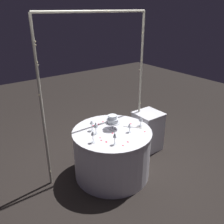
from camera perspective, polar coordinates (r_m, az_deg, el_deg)
name	(u,v)px	position (r m, az deg, el deg)	size (l,w,h in m)	color
ground_plane	(112,173)	(3.93, 0.00, -14.25)	(12.00, 12.00, 0.00)	black
decorative_arch	(97,76)	(3.52, -3.55, 8.61)	(1.79, 0.06, 2.38)	#B7B29E
main_table	(112,153)	(3.72, 0.00, -9.67)	(1.17, 1.17, 0.75)	white
side_table	(148,131)	(4.41, 8.44, -4.48)	(0.45, 0.45, 0.72)	white
tiered_cake	(113,120)	(3.53, 0.13, -1.92)	(0.22, 0.22, 0.22)	silver
wine_glass_0	(129,126)	(3.46, 4.17, -3.32)	(0.06, 0.06, 0.14)	silver
wine_glass_1	(141,119)	(3.66, 6.90, -1.66)	(0.07, 0.07, 0.16)	silver
wine_glass_2	(96,125)	(3.40, -3.86, -3.13)	(0.06, 0.06, 0.18)	silver
wine_glass_3	(115,136)	(3.14, 0.68, -5.63)	(0.06, 0.06, 0.18)	silver
wine_glass_4	(92,123)	(3.50, -4.80, -2.58)	(0.06, 0.06, 0.16)	silver
wine_glass_5	(93,134)	(3.19, -4.57, -5.14)	(0.06, 0.06, 0.18)	silver
cake_knife	(134,127)	(3.64, 5.19, -3.58)	(0.21, 0.24, 0.01)	silver
rose_petal_0	(145,132)	(3.54, 7.76, -4.61)	(0.03, 0.02, 0.00)	#E02D47
rose_petal_1	(113,133)	(3.47, 0.15, -5.04)	(0.04, 0.03, 0.00)	#E02D47
rose_petal_2	(128,142)	(3.26, 3.76, -7.09)	(0.04, 0.02, 0.00)	#E02D47
rose_petal_3	(103,122)	(3.80, -2.17, -2.31)	(0.03, 0.02, 0.00)	#E02D47
rose_petal_4	(101,140)	(3.29, -2.55, -6.73)	(0.03, 0.02, 0.00)	#E02D47
rose_petal_5	(106,142)	(3.25, -1.37, -7.09)	(0.04, 0.03, 0.00)	#E02D47
rose_petal_6	(98,124)	(3.73, -3.23, -2.88)	(0.04, 0.03, 0.00)	#E02D47
rose_petal_7	(93,126)	(3.69, -4.46, -3.23)	(0.04, 0.03, 0.00)	#E02D47
rose_petal_8	(123,146)	(3.18, 2.61, -7.95)	(0.03, 0.02, 0.00)	#E02D47
rose_petal_9	(131,124)	(3.74, 4.42, -2.81)	(0.03, 0.02, 0.00)	#E02D47
rose_petal_10	(116,124)	(3.72, 0.97, -2.93)	(0.03, 0.02, 0.00)	#E02D47
rose_petal_11	(100,138)	(3.35, -2.82, -6.13)	(0.03, 0.02, 0.00)	#E02D47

